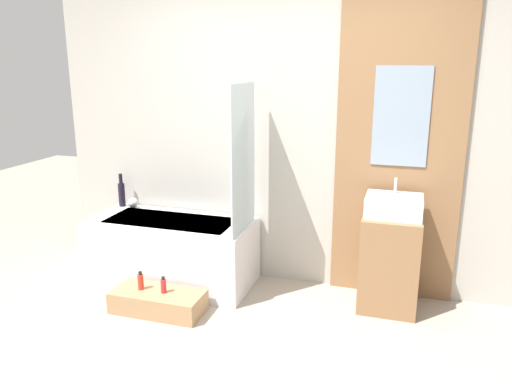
% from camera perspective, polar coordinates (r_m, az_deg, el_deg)
% --- Properties ---
extents(ground_plane, '(12.00, 12.00, 0.00)m').
position_cam_1_polar(ground_plane, '(3.36, -4.13, -20.31)').
color(ground_plane, '#A39989').
extents(wall_tiled_back, '(4.20, 0.06, 2.60)m').
position_cam_1_polar(wall_tiled_back, '(4.30, 3.29, 6.39)').
color(wall_tiled_back, '#B7B2A8').
rests_on(wall_tiled_back, ground_plane).
extents(wall_wood_accent, '(1.00, 0.04, 2.60)m').
position_cam_1_polar(wall_wood_accent, '(4.12, 16.06, 5.61)').
color(wall_wood_accent, '#8E6642').
rests_on(wall_wood_accent, ground_plane).
extents(bathtub, '(1.44, 0.68, 0.58)m').
position_cam_1_polar(bathtub, '(4.52, -9.59, -6.63)').
color(bathtub, white).
rests_on(bathtub, ground_plane).
extents(glass_shower_screen, '(0.01, 0.56, 1.19)m').
position_cam_1_polar(glass_shower_screen, '(3.98, -1.48, 3.81)').
color(glass_shower_screen, silver).
rests_on(glass_shower_screen, bathtub).
extents(wooden_step_bench, '(0.73, 0.32, 0.17)m').
position_cam_1_polar(wooden_step_bench, '(4.11, -11.12, -12.17)').
color(wooden_step_bench, '#A87F56').
rests_on(wooden_step_bench, ground_plane).
extents(vanity_cabinet, '(0.45, 0.46, 0.77)m').
position_cam_1_polar(vanity_cabinet, '(4.13, 15.03, -7.71)').
color(vanity_cabinet, '#8E6642').
rests_on(vanity_cabinet, ground_plane).
extents(sink, '(0.43, 0.34, 0.28)m').
position_cam_1_polar(sink, '(3.98, 15.47, -1.54)').
color(sink, white).
rests_on(sink, vanity_cabinet).
extents(vase_tall_dark, '(0.06, 0.06, 0.32)m').
position_cam_1_polar(vase_tall_dark, '(4.92, -15.10, -0.11)').
color(vase_tall_dark, black).
rests_on(vase_tall_dark, bathtub).
extents(vase_round_light, '(0.10, 0.10, 0.10)m').
position_cam_1_polar(vase_round_light, '(4.86, -13.88, -1.19)').
color(vase_round_light, silver).
rests_on(vase_round_light, bathtub).
extents(bottle_soap_primary, '(0.05, 0.05, 0.15)m').
position_cam_1_polar(bottle_soap_primary, '(4.11, -13.05, -9.91)').
color(bottle_soap_primary, red).
rests_on(bottle_soap_primary, wooden_step_bench).
extents(bottle_soap_secondary, '(0.04, 0.04, 0.13)m').
position_cam_1_polar(bottle_soap_secondary, '(4.02, -10.53, -10.46)').
color(bottle_soap_secondary, red).
rests_on(bottle_soap_secondary, wooden_step_bench).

